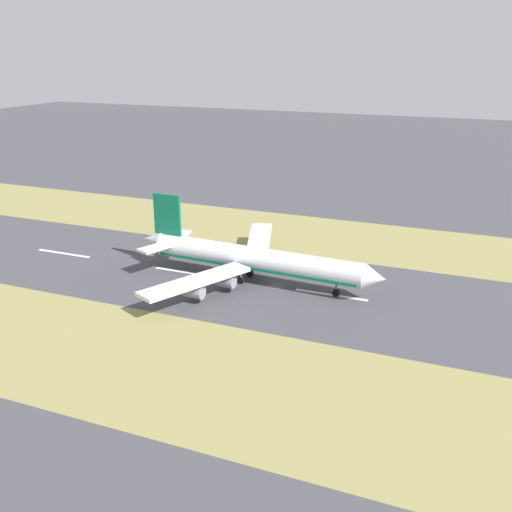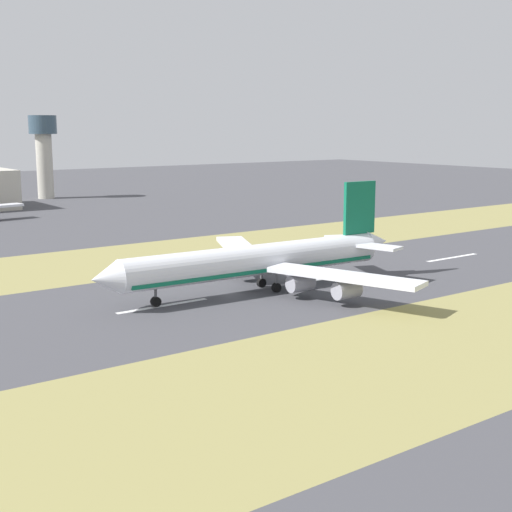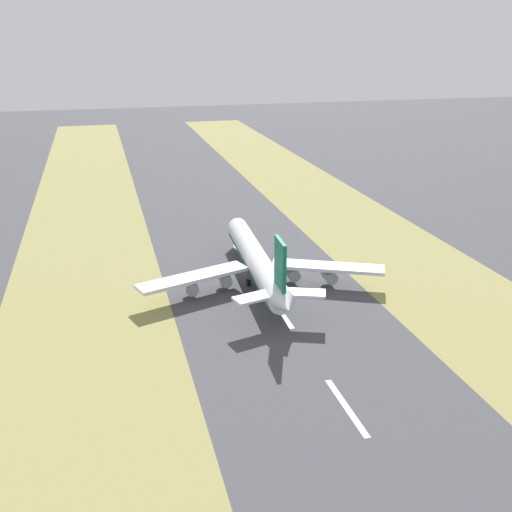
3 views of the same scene
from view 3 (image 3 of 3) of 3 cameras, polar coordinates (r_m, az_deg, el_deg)
ground_plane at (r=165.78m, az=-0.22°, el=-1.58°), size 800.00×800.00×0.00m
grass_median_west at (r=161.38m, az=-15.90°, el=-3.05°), size 40.00×600.00×0.01m
grass_median_east at (r=181.57m, az=13.66°, el=-0.17°), size 40.00×600.00×0.01m
centreline_dash_near at (r=110.76m, az=8.60°, el=-14.02°), size 1.20×18.00×0.01m
centreline_dash_mid at (r=143.21m, az=2.37°, el=-5.31°), size 1.20×18.00×0.01m
centreline_dash_far at (r=178.75m, az=-1.38°, el=0.10°), size 1.20×18.00×0.01m
airplane_main_jet at (r=156.54m, az=0.14°, el=-0.58°), size 64.05×67.19×20.20m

